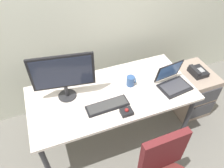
% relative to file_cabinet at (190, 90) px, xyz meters
% --- Properties ---
extents(ground_plane, '(8.00, 8.00, 0.00)m').
position_rel_file_cabinet_xyz_m(ground_plane, '(-1.11, -0.06, -0.30)').
color(ground_plane, '#65625B').
extents(desk, '(1.67, 0.79, 0.72)m').
position_rel_file_cabinet_xyz_m(desk, '(-1.11, -0.06, 0.35)').
color(desk, silver).
rests_on(desk, ground).
extents(file_cabinet, '(0.42, 0.53, 0.60)m').
position_rel_file_cabinet_xyz_m(file_cabinet, '(0.00, 0.00, 0.00)').
color(file_cabinet, gray).
rests_on(file_cabinet, ground).
extents(desk_phone, '(0.17, 0.20, 0.09)m').
position_rel_file_cabinet_xyz_m(desk_phone, '(-0.01, -0.02, 0.33)').
color(desk_phone, black).
rests_on(desk_phone, file_cabinet).
extents(monitor_main, '(0.58, 0.18, 0.49)m').
position_rel_file_cabinet_xyz_m(monitor_main, '(-1.54, 0.05, 0.71)').
color(monitor_main, '#262628').
rests_on(monitor_main, desk).
extents(keyboard, '(0.41, 0.15, 0.03)m').
position_rel_file_cabinet_xyz_m(keyboard, '(-1.22, -0.22, 0.43)').
color(keyboard, black).
rests_on(keyboard, desk).
extents(laptop, '(0.34, 0.30, 0.24)m').
position_rel_file_cabinet_xyz_m(laptop, '(-0.49, -0.18, 0.47)').
color(laptop, black).
rests_on(laptop, desk).
extents(trackball_mouse, '(0.11, 0.09, 0.07)m').
position_rel_file_cabinet_xyz_m(trackball_mouse, '(-1.08, -0.35, 0.44)').
color(trackball_mouse, black).
rests_on(trackball_mouse, desk).
extents(coffee_mug, '(0.09, 0.08, 0.11)m').
position_rel_file_cabinet_xyz_m(coffee_mug, '(-0.89, -0.02, 0.47)').
color(coffee_mug, '#2E4D82').
rests_on(coffee_mug, desk).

